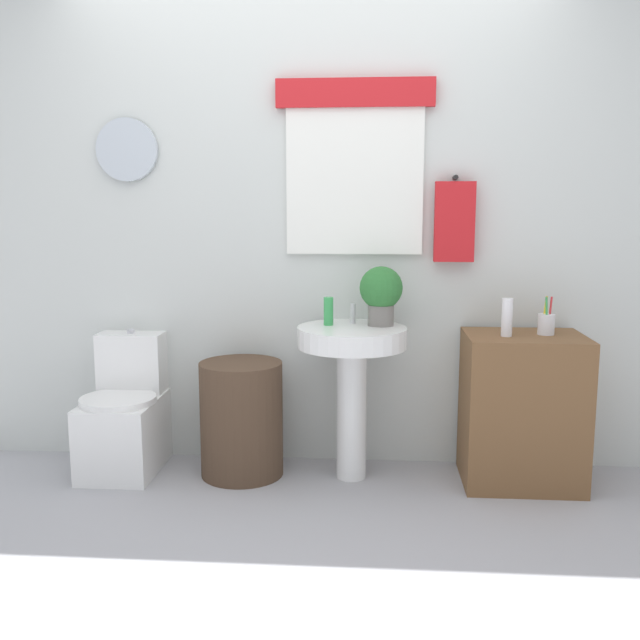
{
  "coord_description": "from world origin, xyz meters",
  "views": [
    {
      "loc": [
        0.33,
        -2.56,
        1.36
      ],
      "look_at": [
        0.08,
        0.8,
        0.81
      ],
      "focal_mm": 39.5,
      "sensor_mm": 36.0,
      "label": 1
    }
  ],
  "objects_px": {
    "potted_plant": "(381,292)",
    "lotion_bottle": "(507,317)",
    "toothbrush_cup": "(546,324)",
    "pedestal_sink": "(352,363)",
    "soap_bottle": "(328,311)",
    "wooden_cabinet": "(522,409)",
    "toilet": "(125,418)",
    "laundry_hamper": "(242,419)"
  },
  "relations": [
    {
      "from": "soap_bottle",
      "to": "potted_plant",
      "type": "distance_m",
      "value": 0.28
    },
    {
      "from": "toilet",
      "to": "wooden_cabinet",
      "type": "height_order",
      "value": "wooden_cabinet"
    },
    {
      "from": "soap_bottle",
      "to": "lotion_bottle",
      "type": "bearing_deg",
      "value": -5.98
    },
    {
      "from": "soap_bottle",
      "to": "lotion_bottle",
      "type": "relative_size",
      "value": 0.77
    },
    {
      "from": "pedestal_sink",
      "to": "wooden_cabinet",
      "type": "distance_m",
      "value": 0.87
    },
    {
      "from": "pedestal_sink",
      "to": "wooden_cabinet",
      "type": "bearing_deg",
      "value": -0.0
    },
    {
      "from": "pedestal_sink",
      "to": "soap_bottle",
      "type": "distance_m",
      "value": 0.28
    },
    {
      "from": "toothbrush_cup",
      "to": "laundry_hamper",
      "type": "bearing_deg",
      "value": -179.23
    },
    {
      "from": "lotion_bottle",
      "to": "potted_plant",
      "type": "bearing_deg",
      "value": 170.52
    },
    {
      "from": "toilet",
      "to": "toothbrush_cup",
      "type": "bearing_deg",
      "value": -0.35
    },
    {
      "from": "toilet",
      "to": "laundry_hamper",
      "type": "relative_size",
      "value": 1.22
    },
    {
      "from": "wooden_cabinet",
      "to": "soap_bottle",
      "type": "relative_size",
      "value": 5.31
    },
    {
      "from": "toilet",
      "to": "lotion_bottle",
      "type": "height_order",
      "value": "lotion_bottle"
    },
    {
      "from": "pedestal_sink",
      "to": "lotion_bottle",
      "type": "height_order",
      "value": "lotion_bottle"
    },
    {
      "from": "pedestal_sink",
      "to": "toothbrush_cup",
      "type": "relative_size",
      "value": 4.17
    },
    {
      "from": "pedestal_sink",
      "to": "soap_bottle",
      "type": "xyz_separation_m",
      "value": [
        -0.12,
        0.05,
        0.25
      ]
    },
    {
      "from": "wooden_cabinet",
      "to": "lotion_bottle",
      "type": "xyz_separation_m",
      "value": [
        -0.1,
        -0.04,
        0.46
      ]
    },
    {
      "from": "potted_plant",
      "to": "toothbrush_cup",
      "type": "bearing_deg",
      "value": -2.86
    },
    {
      "from": "pedestal_sink",
      "to": "toilet",
      "type": "bearing_deg",
      "value": 178.39
    },
    {
      "from": "pedestal_sink",
      "to": "potted_plant",
      "type": "xyz_separation_m",
      "value": [
        0.14,
        0.06,
        0.35
      ]
    },
    {
      "from": "toilet",
      "to": "potted_plant",
      "type": "height_order",
      "value": "potted_plant"
    },
    {
      "from": "soap_bottle",
      "to": "wooden_cabinet",
      "type": "bearing_deg",
      "value": -2.99
    },
    {
      "from": "pedestal_sink",
      "to": "wooden_cabinet",
      "type": "height_order",
      "value": "pedestal_sink"
    },
    {
      "from": "pedestal_sink",
      "to": "potted_plant",
      "type": "relative_size",
      "value": 2.62
    },
    {
      "from": "potted_plant",
      "to": "wooden_cabinet",
      "type": "bearing_deg",
      "value": -4.91
    },
    {
      "from": "toilet",
      "to": "potted_plant",
      "type": "distance_m",
      "value": 1.48
    },
    {
      "from": "pedestal_sink",
      "to": "toothbrush_cup",
      "type": "height_order",
      "value": "toothbrush_cup"
    },
    {
      "from": "soap_bottle",
      "to": "toothbrush_cup",
      "type": "distance_m",
      "value": 1.06
    },
    {
      "from": "laundry_hamper",
      "to": "lotion_bottle",
      "type": "xyz_separation_m",
      "value": [
        1.3,
        -0.04,
        0.54
      ]
    },
    {
      "from": "wooden_cabinet",
      "to": "laundry_hamper",
      "type": "bearing_deg",
      "value": 180.0
    },
    {
      "from": "toothbrush_cup",
      "to": "lotion_bottle",
      "type": "bearing_deg",
      "value": -163.2
    },
    {
      "from": "potted_plant",
      "to": "toothbrush_cup",
      "type": "relative_size",
      "value": 1.59
    },
    {
      "from": "soap_bottle",
      "to": "potted_plant",
      "type": "relative_size",
      "value": 0.48
    },
    {
      "from": "pedestal_sink",
      "to": "potted_plant",
      "type": "height_order",
      "value": "potted_plant"
    },
    {
      "from": "toilet",
      "to": "soap_bottle",
      "type": "bearing_deg",
      "value": 0.92
    },
    {
      "from": "pedestal_sink",
      "to": "potted_plant",
      "type": "distance_m",
      "value": 0.38
    },
    {
      "from": "potted_plant",
      "to": "lotion_bottle",
      "type": "relative_size",
      "value": 1.62
    },
    {
      "from": "pedestal_sink",
      "to": "lotion_bottle",
      "type": "distance_m",
      "value": 0.78
    },
    {
      "from": "laundry_hamper",
      "to": "toothbrush_cup",
      "type": "bearing_deg",
      "value": 0.77
    },
    {
      "from": "potted_plant",
      "to": "lotion_bottle",
      "type": "bearing_deg",
      "value": -9.48
    },
    {
      "from": "laundry_hamper",
      "to": "potted_plant",
      "type": "relative_size",
      "value": 1.99
    },
    {
      "from": "laundry_hamper",
      "to": "toothbrush_cup",
      "type": "distance_m",
      "value": 1.58
    }
  ]
}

